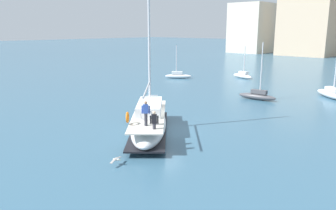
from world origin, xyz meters
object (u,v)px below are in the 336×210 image
(seagull, at_px, (116,159))
(moored_catamaran, at_px, (257,95))
(main_sailboat, at_px, (149,122))
(moored_sloop_far, at_px, (331,93))
(moored_cutter_right, at_px, (178,75))
(moored_sloop_near, at_px, (243,75))

(seagull, bearing_deg, moored_catamaran, 97.10)
(moored_catamaran, relative_size, seagull, 5.89)
(main_sailboat, distance_m, moored_sloop_far, 22.91)
(seagull, bearing_deg, moored_sloop_far, 83.97)
(moored_sloop_far, height_order, moored_cutter_right, moored_sloop_far)
(moored_sloop_far, xyz_separation_m, moored_catamaran, (-5.54, -6.18, -0.09))
(moored_cutter_right, relative_size, seagull, 4.85)
(moored_sloop_far, xyz_separation_m, moored_cutter_right, (-21.92, -0.02, -0.12))
(moored_sloop_far, bearing_deg, moored_cutter_right, -179.95)
(moored_sloop_near, bearing_deg, moored_sloop_far, -24.48)
(moored_cutter_right, height_order, seagull, moored_cutter_right)
(moored_catamaran, distance_m, moored_cutter_right, 17.50)
(moored_sloop_near, distance_m, moored_cutter_right, 9.82)
(main_sailboat, relative_size, moored_sloop_near, 2.53)
(main_sailboat, height_order, moored_catamaran, main_sailboat)
(main_sailboat, bearing_deg, seagull, -62.69)
(main_sailboat, bearing_deg, moored_sloop_near, 107.64)
(main_sailboat, height_order, moored_sloop_near, main_sailboat)
(moored_sloop_far, relative_size, seagull, 8.00)
(moored_cutter_right, xyz_separation_m, seagull, (19.02, -27.40, -0.11))
(moored_sloop_near, relative_size, moored_sloop_far, 0.59)
(main_sailboat, xyz_separation_m, moored_sloop_far, (5.58, 22.22, -0.35))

